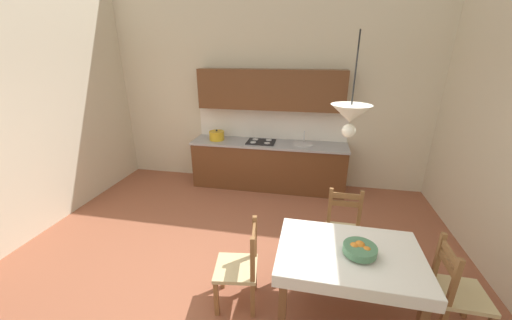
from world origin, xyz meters
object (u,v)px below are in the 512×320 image
(dining_chair_kitchen_side, at_px, (344,231))
(pendant_lamp, at_px, (350,115))
(kitchen_cabinetry, at_px, (269,144))
(dining_table, at_px, (348,263))
(fruit_bowl, at_px, (360,249))
(dining_chair_tv_side, at_px, (240,267))
(dining_chair_window_side, at_px, (457,292))

(dining_chair_kitchen_side, bearing_deg, pendant_lamp, -102.68)
(kitchen_cabinetry, xyz_separation_m, dining_table, (1.20, -2.80, -0.24))
(dining_chair_kitchen_side, xyz_separation_m, fruit_bowl, (0.03, -0.84, 0.37))
(dining_chair_kitchen_side, height_order, dining_chair_tv_side, same)
(kitchen_cabinetry, distance_m, pendant_lamp, 3.18)
(dining_chair_kitchen_side, bearing_deg, dining_table, -93.08)
(dining_chair_tv_side, distance_m, pendant_lamp, 1.82)
(dining_table, bearing_deg, fruit_bowl, -22.29)
(dining_chair_window_side, bearing_deg, dining_chair_tv_side, -178.06)
(kitchen_cabinetry, relative_size, pendant_lamp, 3.58)
(dining_chair_window_side, bearing_deg, fruit_bowl, -177.15)
(dining_table, xyz_separation_m, dining_chair_tv_side, (-1.04, -0.05, -0.18))
(dining_chair_kitchen_side, xyz_separation_m, pendant_lamp, (-0.18, -0.78, 1.58))
(dining_chair_window_side, relative_size, dining_chair_kitchen_side, 1.00)
(dining_chair_kitchen_side, distance_m, pendant_lamp, 1.77)
(dining_table, height_order, dining_chair_window_side, dining_chair_window_side)
(dining_chair_window_side, distance_m, fruit_bowl, 0.97)
(dining_chair_window_side, xyz_separation_m, dining_chair_tv_side, (-2.01, -0.07, 0.00))
(dining_table, xyz_separation_m, dining_chair_window_side, (0.97, 0.01, -0.18))
(dining_table, relative_size, dining_chair_kitchen_side, 1.44)
(dining_chair_window_side, relative_size, fruit_bowl, 3.10)
(dining_chair_window_side, xyz_separation_m, dining_chair_kitchen_side, (-0.93, 0.80, 0.00))
(kitchen_cabinetry, height_order, fruit_bowl, kitchen_cabinetry)
(dining_table, bearing_deg, dining_chair_kitchen_side, 86.92)
(dining_chair_tv_side, bearing_deg, dining_table, 3.02)
(dining_chair_kitchen_side, bearing_deg, dining_chair_tv_side, -141.37)
(dining_chair_window_side, distance_m, dining_chair_tv_side, 2.01)
(kitchen_cabinetry, bearing_deg, pendant_lamp, -68.92)
(fruit_bowl, bearing_deg, dining_table, 157.71)
(dining_chair_window_side, height_order, fruit_bowl, dining_chair_window_side)
(fruit_bowl, distance_m, pendant_lamp, 1.23)
(pendant_lamp, bearing_deg, dining_chair_window_side, -1.04)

